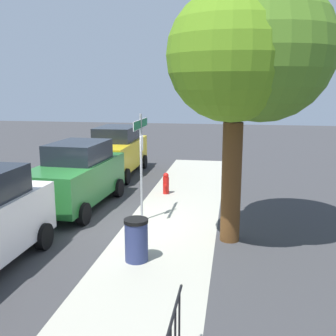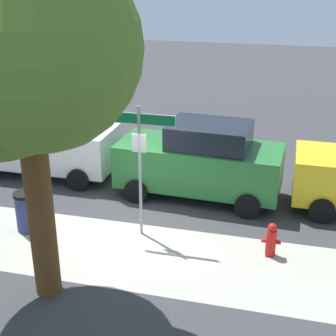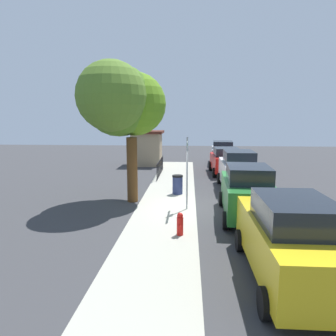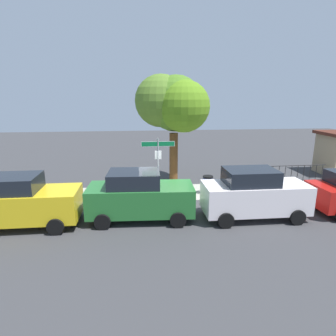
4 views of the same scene
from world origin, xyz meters
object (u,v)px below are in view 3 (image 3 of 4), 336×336
at_px(car_green, 247,192).
at_px(car_white, 238,171).
at_px(car_silver, 222,152).
at_px(trash_bin, 178,185).
at_px(utility_shed, 147,148).
at_px(shade_tree, 121,101).
at_px(street_sign, 187,158).
at_px(car_yellow, 290,239).
at_px(fire_hydrant, 180,224).
at_px(car_red, 226,161).

xyz_separation_m(car_green, car_white, (4.80, -0.37, 0.03)).
relative_size(car_white, car_silver, 1.01).
distance_m(car_silver, trash_bin, 11.30).
distance_m(car_green, utility_shed, 14.49).
height_order(shade_tree, car_white, shade_tree).
height_order(street_sign, utility_shed, street_sign).
xyz_separation_m(street_sign, shade_tree, (1.12, 2.99, 2.42)).
bearing_deg(street_sign, car_green, -112.13).
bearing_deg(utility_shed, car_yellow, -161.93).
bearing_deg(utility_shed, car_white, -144.21).
bearing_deg(fire_hydrant, car_white, -23.12).
distance_m(car_red, trash_bin, 6.75).
height_order(shade_tree, utility_shed, shade_tree).
distance_m(car_yellow, fire_hydrant, 3.91).
distance_m(shade_tree, car_green, 6.77).
bearing_deg(street_sign, trash_bin, 10.56).
distance_m(car_yellow, utility_shed, 19.04).
relative_size(car_silver, trash_bin, 4.43).
xyz_separation_m(car_yellow, utility_shed, (18.10, 5.90, 0.40)).
relative_size(car_green, car_silver, 1.02).
relative_size(street_sign, car_red, 0.76).
height_order(car_yellow, fire_hydrant, car_yellow).
relative_size(shade_tree, car_white, 1.44).
relative_size(shade_tree, car_silver, 1.46).
bearing_deg(street_sign, car_silver, -12.13).
bearing_deg(car_white, utility_shed, 36.37).
bearing_deg(utility_shed, trash_bin, -163.29).
height_order(car_white, utility_shed, utility_shed).
height_order(car_yellow, car_silver, car_yellow).
relative_size(shade_tree, fire_hydrant, 8.13).
bearing_deg(fire_hydrant, street_sign, -3.78).
xyz_separation_m(shade_tree, trash_bin, (1.56, -2.49, -4.15)).
distance_m(car_green, trash_bin, 4.65).
relative_size(shade_tree, utility_shed, 2.24).
height_order(shade_tree, car_green, shade_tree).
bearing_deg(car_yellow, shade_tree, 38.77).
xyz_separation_m(car_white, utility_shed, (8.49, 6.12, 0.38)).
bearing_deg(trash_bin, car_yellow, -160.40).
bearing_deg(car_green, car_silver, 0.84).
relative_size(car_red, fire_hydrant, 5.23).
bearing_deg(car_white, fire_hydrant, 157.45).
bearing_deg(street_sign, car_red, -16.90).
height_order(utility_shed, trash_bin, utility_shed).
relative_size(shade_tree, car_yellow, 1.37).
relative_size(street_sign, fire_hydrant, 3.99).
height_order(car_yellow, trash_bin, car_yellow).
height_order(fire_hydrant, trash_bin, trash_bin).
relative_size(utility_shed, trash_bin, 2.89).
height_order(car_white, car_red, car_white).
height_order(car_yellow, car_green, car_yellow).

